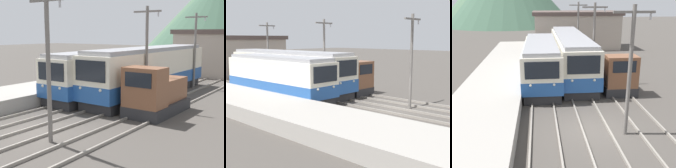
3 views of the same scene
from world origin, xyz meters
TOP-DOWN VIEW (x-y plane):
  - ground_plane at (0.00, 0.00)m, footprint 200.00×200.00m
  - platform_left at (-6.25, 0.00)m, footprint 4.50×54.00m
  - track_left at (-2.60, 0.00)m, footprint 1.54×60.00m
  - track_center at (0.20, 0.00)m, footprint 1.54×60.00m
  - track_right at (3.20, 0.00)m, footprint 1.54×60.00m
  - commuter_train_left at (-2.60, 9.08)m, footprint 2.84×11.27m
  - commuter_train_center at (0.20, 11.51)m, footprint 2.84×15.14m
  - shunting_locomotive at (3.20, 6.64)m, footprint 2.40×4.84m
  - catenary_mast_near at (1.71, -0.67)m, footprint 2.00×0.20m
  - catenary_mast_mid at (1.71, 8.10)m, footprint 2.00×0.20m
  - catenary_mast_far at (1.71, 16.88)m, footprint 2.00×0.20m
  - station_building at (2.77, 26.00)m, footprint 12.60×6.30m

SIDE VIEW (x-z plane):
  - ground_plane at x=0.00m, z-range 0.00..0.00m
  - track_left at x=-2.60m, z-range 0.00..0.14m
  - track_center at x=0.20m, z-range 0.00..0.14m
  - track_right at x=3.20m, z-range 0.00..0.14m
  - platform_left at x=-6.25m, z-range 0.00..0.91m
  - shunting_locomotive at x=3.20m, z-range -0.29..2.71m
  - commuter_train_left at x=-2.60m, z-range -0.12..3.44m
  - commuter_train_center at x=0.20m, z-range -0.14..3.69m
  - station_building at x=2.77m, z-range 0.02..5.32m
  - catenary_mast_near at x=1.71m, z-range 0.32..6.97m
  - catenary_mast_mid at x=1.71m, z-range 0.32..6.97m
  - catenary_mast_far at x=1.71m, z-range 0.32..6.97m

